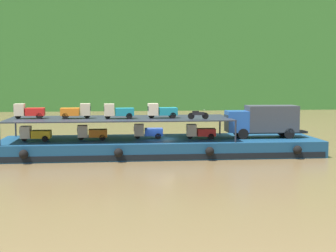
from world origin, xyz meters
TOP-DOWN VIEW (x-y plane):
  - ground_plane at (0.00, 0.00)m, footprint 400.00×400.00m
  - hillside_far_bank at (0.00, 74.41)m, footprint 133.64×32.37m
  - cargo_barge at (0.00, -0.03)m, footprint 29.85×8.29m
  - covered_lorry at (9.94, -0.22)m, footprint 7.89×2.40m
  - cargo_rack at (-3.80, 0.00)m, footprint 20.65×6.86m
  - mini_truck_lower_stern at (-11.52, -0.58)m, footprint 2.76×1.23m
  - mini_truck_lower_aft at (-6.43, -0.27)m, footprint 2.79×1.28m
  - mini_truck_lower_mid at (-1.19, 0.20)m, footprint 2.78×1.26m
  - mini_truck_lower_fore at (3.74, -0.50)m, footprint 2.79×1.29m
  - mini_truck_upper_stern at (-12.16, 0.23)m, footprint 2.77×1.25m
  - mini_truck_upper_mid at (-7.83, -0.14)m, footprint 2.76×1.23m
  - mini_truck_upper_fore at (-3.95, -0.70)m, footprint 2.79×1.29m
  - mini_truck_upper_bow at (0.09, -0.52)m, footprint 2.79×1.29m
  - motorcycle_upper_port at (3.26, -2.06)m, footprint 1.90×0.55m

SIDE VIEW (x-z plane):
  - ground_plane at x=0.00m, z-range 0.00..0.00m
  - cargo_barge at x=0.00m, z-range 0.00..1.50m
  - mini_truck_lower_stern at x=-11.52m, z-range 1.50..2.88m
  - mini_truck_lower_aft at x=-6.43m, z-range 1.50..2.88m
  - mini_truck_lower_mid at x=-1.19m, z-range 1.50..2.88m
  - mini_truck_lower_fore at x=3.74m, z-range 1.50..2.88m
  - covered_lorry at x=9.94m, z-range 1.64..4.74m
  - cargo_rack at x=-3.80m, z-range 2.44..4.44m
  - motorcycle_upper_port at x=3.26m, z-range 3.50..4.37m
  - mini_truck_upper_stern at x=-12.16m, z-range 3.50..4.88m
  - mini_truck_upper_mid at x=-7.83m, z-range 3.50..4.88m
  - mini_truck_upper_fore at x=-3.95m, z-range 3.50..4.88m
  - mini_truck_upper_bow at x=0.09m, z-range 3.50..4.88m
  - hillside_far_bank at x=0.00m, z-range 2.25..37.77m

